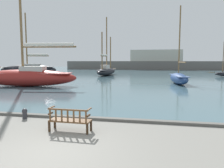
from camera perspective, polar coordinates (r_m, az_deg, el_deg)
ground_plane at (r=6.95m, az=-16.44°, el=-17.10°), size 160.00×160.00×0.00m
harbor_water at (r=49.80m, az=7.73°, el=3.00°), size 100.00×80.00×0.08m
quay_edge_kerb at (r=10.31m, az=-6.38°, el=-8.82°), size 40.00×0.30×0.12m
park_bench at (r=8.60m, az=-10.98°, el=-9.10°), size 1.61×0.56×0.92m
sailboat_centre_channel at (r=39.29m, az=-1.50°, el=3.60°), size 2.87×9.97×10.27m
sailboat_nearest_starboard at (r=26.00m, az=17.01°, el=1.58°), size 2.19×6.52×8.71m
sailboat_nearest_port at (r=24.16m, az=-21.43°, el=2.04°), size 10.83×3.76×14.47m
sailboat_outer_starboard at (r=41.98m, az=-20.85°, el=3.64°), size 10.96×5.09×10.95m
mooring_bollard at (r=11.07m, az=-21.84°, el=-7.07°), size 0.25×0.25×0.49m
far_breakwater at (r=64.20m, az=9.26°, el=5.41°), size 46.87×2.40×5.79m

